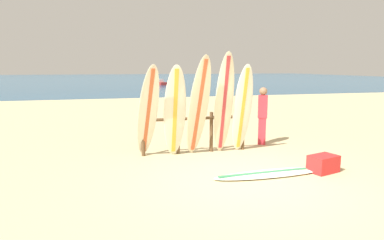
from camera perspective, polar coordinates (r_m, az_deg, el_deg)
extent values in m
plane|color=#CCB784|center=(6.57, 9.88, -10.50)|extent=(120.00, 120.00, 0.00)
cube|color=#1E5984|center=(63.72, -12.09, 7.06)|extent=(120.00, 80.00, 0.01)
cylinder|color=brown|center=(8.21, -8.57, -2.67)|extent=(0.09, 0.09, 1.05)
cylinder|color=brown|center=(8.34, -2.46, -2.38)|extent=(0.09, 0.09, 1.05)
cylinder|color=brown|center=(8.56, 3.39, -2.08)|extent=(0.09, 0.09, 1.05)
cylinder|color=brown|center=(8.87, 8.89, -1.78)|extent=(0.09, 0.09, 1.05)
cylinder|color=brown|center=(8.37, 0.51, 0.29)|extent=(2.77, 0.08, 0.08)
ellipsoid|color=silver|center=(7.81, -7.72, 1.34)|extent=(0.67, 1.11, 2.28)
cube|color=#CC5933|center=(7.81, -7.72, 1.34)|extent=(0.27, 0.97, 2.11)
ellipsoid|color=silver|center=(7.91, -3.02, 1.46)|extent=(0.56, 0.60, 2.27)
cube|color=gold|center=(7.91, -3.02, 1.46)|extent=(0.11, 0.56, 2.09)
ellipsoid|color=beige|center=(7.94, 1.15, 2.34)|extent=(0.69, 0.94, 2.50)
cube|color=#CC5933|center=(7.94, 1.15, 2.34)|extent=(0.25, 0.80, 2.30)
ellipsoid|color=beige|center=(8.21, 5.60, 2.82)|extent=(0.49, 0.71, 2.58)
cube|color=#B73338|center=(8.21, 5.60, 2.82)|extent=(0.10, 0.66, 2.38)
ellipsoid|color=white|center=(8.45, 8.79, 1.94)|extent=(0.51, 0.62, 2.29)
cube|color=gold|center=(8.45, 8.79, 1.94)|extent=(0.09, 0.58, 2.11)
ellipsoid|color=white|center=(7.02, 13.81, -9.02)|extent=(2.57, 0.59, 0.07)
cube|color=#388C59|center=(7.02, 13.81, -9.02)|extent=(2.36, 0.16, 0.08)
cube|color=#D8333F|center=(9.57, 12.13, -1.92)|extent=(0.26, 0.23, 0.77)
cube|color=#D8333F|center=(9.46, 12.27, 2.31)|extent=(0.31, 0.27, 0.65)
sphere|color=#997051|center=(9.42, 12.36, 4.94)|extent=(0.22, 0.22, 0.22)
cube|color=#B22D28|center=(41.18, -5.63, 6.38)|extent=(1.53, 2.54, 0.35)
cube|color=silver|center=(41.16, -5.64, 6.88)|extent=(0.83, 1.00, 0.36)
cube|color=red|center=(7.50, 21.96, -7.09)|extent=(0.69, 0.55, 0.36)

